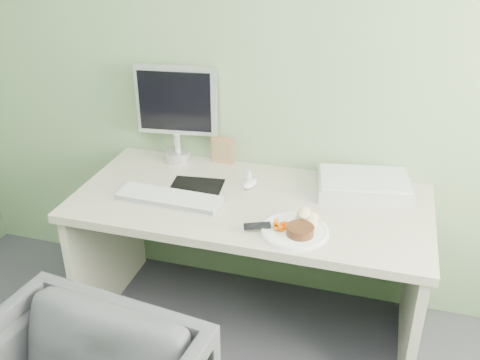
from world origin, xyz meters
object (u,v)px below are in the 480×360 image
(scanner, at_px, (364,186))
(plate, at_px, (295,231))
(desk, at_px, (250,233))
(monitor, at_px, (177,109))

(scanner, bearing_deg, plate, -129.00)
(desk, height_order, plate, plate)
(plate, height_order, monitor, monitor)
(desk, bearing_deg, plate, -41.36)
(monitor, bearing_deg, scanner, -12.72)
(scanner, bearing_deg, monitor, 164.18)
(desk, height_order, monitor, monitor)
(scanner, height_order, monitor, monitor)
(plate, bearing_deg, desk, 138.64)
(plate, distance_m, monitor, 0.93)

